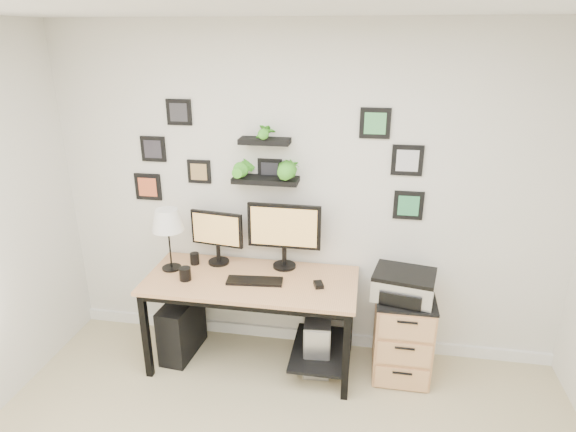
% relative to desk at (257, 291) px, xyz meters
% --- Properties ---
extents(room, '(4.00, 4.00, 4.00)m').
position_rel_desk_xyz_m(room, '(0.33, 0.32, -0.58)').
color(room, '#C6B88D').
rests_on(room, ground).
extents(desk, '(1.60, 0.70, 0.75)m').
position_rel_desk_xyz_m(desk, '(0.00, 0.00, 0.00)').
color(desk, tan).
rests_on(desk, ground).
extents(monitor_left, '(0.43, 0.19, 0.44)m').
position_rel_desk_xyz_m(monitor_left, '(-0.36, 0.18, 0.38)').
color(monitor_left, black).
rests_on(monitor_left, desk).
extents(monitor_right, '(0.57, 0.18, 0.53)m').
position_rel_desk_xyz_m(monitor_right, '(0.18, 0.20, 0.44)').
color(monitor_right, black).
rests_on(monitor_right, desk).
extents(keyboard, '(0.43, 0.17, 0.02)m').
position_rel_desk_xyz_m(keyboard, '(0.00, -0.08, 0.13)').
color(keyboard, black).
rests_on(keyboard, desk).
extents(mouse, '(0.09, 0.11, 0.03)m').
position_rel_desk_xyz_m(mouse, '(0.48, -0.07, 0.14)').
color(mouse, black).
rests_on(mouse, desk).
extents(table_lamp, '(0.24, 0.24, 0.50)m').
position_rel_desk_xyz_m(table_lamp, '(-0.69, 0.03, 0.52)').
color(table_lamp, black).
rests_on(table_lamp, desk).
extents(mug, '(0.09, 0.09, 0.10)m').
position_rel_desk_xyz_m(mug, '(-0.52, -0.13, 0.17)').
color(mug, black).
rests_on(mug, desk).
extents(pen_cup, '(0.07, 0.07, 0.09)m').
position_rel_desk_xyz_m(pen_cup, '(-0.54, 0.14, 0.17)').
color(pen_cup, black).
rests_on(pen_cup, desk).
extents(pc_tower_black, '(0.25, 0.49, 0.47)m').
position_rel_desk_xyz_m(pc_tower_black, '(-0.64, -0.01, -0.39)').
color(pc_tower_black, black).
rests_on(pc_tower_black, ground).
extents(pc_tower_grey, '(0.23, 0.47, 0.45)m').
position_rel_desk_xyz_m(pc_tower_grey, '(0.47, 0.03, -0.40)').
color(pc_tower_grey, gray).
rests_on(pc_tower_grey, ground).
extents(file_cabinet, '(0.43, 0.53, 0.67)m').
position_rel_desk_xyz_m(file_cabinet, '(1.12, 0.06, -0.29)').
color(file_cabinet, tan).
rests_on(file_cabinet, ground).
extents(printer, '(0.49, 0.41, 0.20)m').
position_rel_desk_xyz_m(printer, '(1.10, 0.03, 0.14)').
color(printer, silver).
rests_on(printer, file_cabinet).
extents(wall_decor, '(2.29, 0.18, 0.85)m').
position_rel_desk_xyz_m(wall_decor, '(0.05, 0.26, 1.00)').
color(wall_decor, black).
rests_on(wall_decor, ground).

